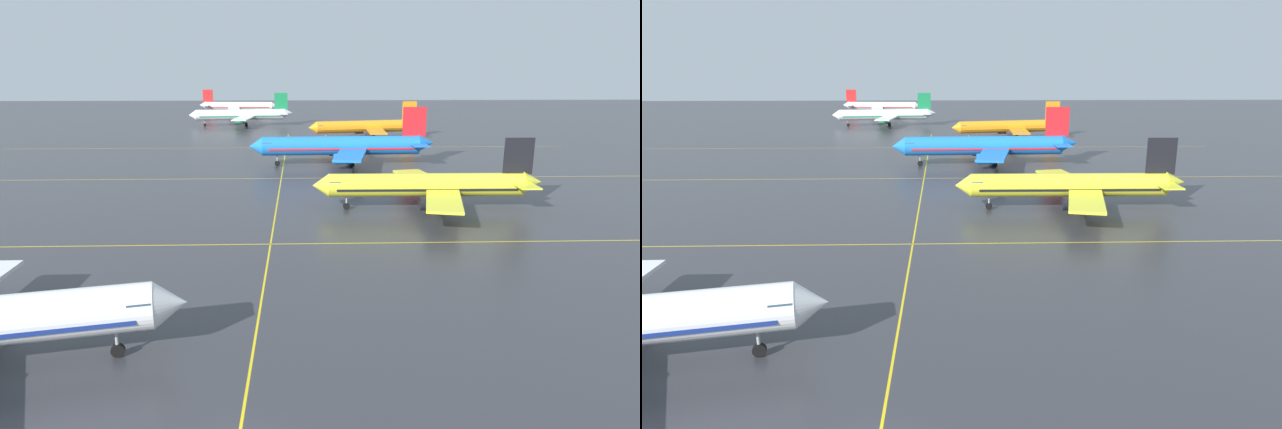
{
  "view_description": "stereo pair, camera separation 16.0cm",
  "coord_description": "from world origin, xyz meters",
  "views": [
    {
      "loc": [
        3.71,
        -26.5,
        20.84
      ],
      "look_at": [
        5.59,
        28.57,
        5.96
      ],
      "focal_mm": 31.65,
      "sensor_mm": 36.0,
      "label": 1
    },
    {
      "loc": [
        3.87,
        -26.5,
        20.84
      ],
      "look_at": [
        5.59,
        28.57,
        5.96
      ],
      "focal_mm": 31.65,
      "sensor_mm": 36.0,
      "label": 2
    }
  ],
  "objects": [
    {
      "name": "airliner_far_right_stand",
      "position": [
        -16.19,
        167.43,
        3.72
      ],
      "size": [
        35.03,
        30.07,
        10.88
      ],
      "color": "white",
      "rests_on": "ground"
    },
    {
      "name": "airliner_far_left_stand",
      "position": [
        22.18,
        131.67,
        3.5
      ],
      "size": [
        32.87,
        27.98,
        10.25
      ],
      "color": "orange",
      "rests_on": "ground"
    },
    {
      "name": "airliner_distant_taxiway",
      "position": [
        -22.04,
        210.54,
        3.45
      ],
      "size": [
        32.52,
        27.98,
        10.11
      ],
      "color": "white",
      "rests_on": "ground"
    },
    {
      "name": "taxiway_markings",
      "position": [
        0.0,
        56.97,
        0.0
      ],
      "size": [
        141.92,
        172.99,
        0.01
      ],
      "color": "yellow",
      "rests_on": "ground"
    },
    {
      "name": "airliner_third_row",
      "position": [
        12.57,
        89.93,
        4.1
      ],
      "size": [
        38.57,
        33.33,
        12.01
      ],
      "color": "blue",
      "rests_on": "ground"
    },
    {
      "name": "airliner_second_row",
      "position": [
        22.31,
        53.18,
        3.57
      ],
      "size": [
        33.53,
        29.03,
        10.46
      ],
      "color": "yellow",
      "rests_on": "ground"
    }
  ]
}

